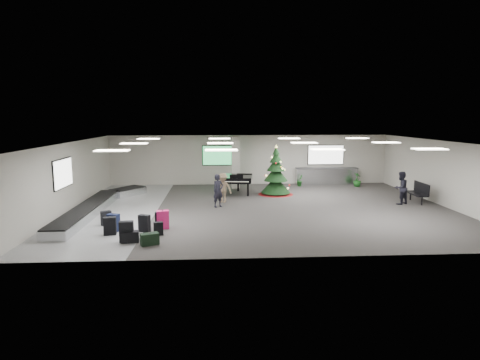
{
  "coord_description": "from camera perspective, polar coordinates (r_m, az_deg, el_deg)",
  "views": [
    {
      "loc": [
        -2.19,
        -18.92,
        4.35
      ],
      "look_at": [
        -1.0,
        1.0,
        1.21
      ],
      "focal_mm": 30.0,
      "sensor_mm": 36.0,
      "label": 1
    }
  ],
  "objects": [
    {
      "name": "service_counter",
      "position": [
        26.83,
        12.18,
        0.58
      ],
      "size": [
        4.05,
        0.65,
        1.08
      ],
      "color": "silver",
      "rests_on": "ground"
    },
    {
      "name": "suitcase_3",
      "position": [
        16.15,
        -11.2,
        -5.66
      ],
      "size": [
        0.45,
        0.26,
        0.68
      ],
      "rotation": [
        0.0,
        0.0,
        0.04
      ],
      "color": "black",
      "rests_on": "ground"
    },
    {
      "name": "black_duffel",
      "position": [
        14.71,
        -15.37,
        -7.8
      ],
      "size": [
        0.64,
        0.4,
        0.42
      ],
      "rotation": [
        0.0,
        0.0,
        0.12
      ],
      "color": "black",
      "rests_on": "ground"
    },
    {
      "name": "suitcase_8",
      "position": [
        17.2,
        -18.5,
        -5.18
      ],
      "size": [
        0.46,
        0.4,
        0.61
      ],
      "rotation": [
        0.0,
        0.0,
        0.51
      ],
      "color": "black",
      "rests_on": "ground"
    },
    {
      "name": "traveler_b",
      "position": [
        20.59,
        -2.44,
        -1.12
      ],
      "size": [
        1.13,
        0.95,
        1.52
      ],
      "primitive_type": "imported",
      "rotation": [
        0.0,
        0.0,
        -0.48
      ],
      "color": "#7E664E",
      "rests_on": "ground"
    },
    {
      "name": "navy_suitcase",
      "position": [
        16.22,
        -17.55,
        -5.81
      ],
      "size": [
        0.5,
        0.39,
        0.7
      ],
      "rotation": [
        0.0,
        0.0,
        -0.33
      ],
      "color": "black",
      "rests_on": "ground"
    },
    {
      "name": "potted_plant_left",
      "position": [
        25.75,
        8.5,
        -0.06
      ],
      "size": [
        0.49,
        0.52,
        0.74
      ],
      "primitive_type": "imported",
      "rotation": [
        0.0,
        0.0,
        1.04
      ],
      "color": "#154217",
      "rests_on": "ground"
    },
    {
      "name": "christmas_tree",
      "position": [
        22.78,
        5.12,
        0.36
      ],
      "size": [
        1.99,
        1.99,
        2.84
      ],
      "color": "maroon",
      "rests_on": "ground"
    },
    {
      "name": "suitcase_7",
      "position": [
        15.31,
        -11.54,
        -6.79
      ],
      "size": [
        0.38,
        0.26,
        0.52
      ],
      "rotation": [
        0.0,
        0.0,
        0.23
      ],
      "color": "black",
      "rests_on": "ground"
    },
    {
      "name": "green_duffel",
      "position": [
        14.27,
        -12.73,
        -8.19
      ],
      "size": [
        0.68,
        0.52,
        0.43
      ],
      "rotation": [
        0.0,
        0.0,
        0.41
      ],
      "color": "black",
      "rests_on": "ground"
    },
    {
      "name": "bench",
      "position": [
        22.54,
        24.06,
        -1.47
      ],
      "size": [
        0.62,
        1.66,
        1.04
      ],
      "rotation": [
        0.0,
        0.0,
        -0.04
      ],
      "color": "black",
      "rests_on": "ground"
    },
    {
      "name": "traveler_a",
      "position": [
        19.53,
        -3.13,
        -1.53
      ],
      "size": [
        0.7,
        0.67,
        1.62
      ],
      "primitive_type": "imported",
      "rotation": [
        0.0,
        0.0,
        0.65
      ],
      "color": "black",
      "rests_on": "ground"
    },
    {
      "name": "ground",
      "position": [
        19.53,
        3.12,
        -3.95
      ],
      "size": [
        18.0,
        18.0,
        0.0
      ],
      "primitive_type": "plane",
      "color": "#34312F",
      "rests_on": "ground"
    },
    {
      "name": "suitcase_5",
      "position": [
        15.77,
        -18.02,
        -6.25
      ],
      "size": [
        0.49,
        0.32,
        0.7
      ],
      "rotation": [
        0.0,
        0.0,
        0.16
      ],
      "color": "black",
      "rests_on": "ground"
    },
    {
      "name": "pink_suitcase",
      "position": [
        16.1,
        -10.92,
        -5.56
      ],
      "size": [
        0.51,
        0.36,
        0.75
      ],
      "rotation": [
        0.0,
        0.0,
        0.21
      ],
      "color": "#E11D6B",
      "rests_on": "ground"
    },
    {
      "name": "grand_piano",
      "position": [
        22.89,
        -0.4,
        0.17
      ],
      "size": [
        1.87,
        2.29,
        1.21
      ],
      "rotation": [
        0.0,
        0.0,
        -0.12
      ],
      "color": "black",
      "rests_on": "ground"
    },
    {
      "name": "suitcase_1",
      "position": [
        15.83,
        -13.44,
        -6.03
      ],
      "size": [
        0.48,
        0.37,
        0.68
      ],
      "rotation": [
        0.0,
        0.0,
        -0.4
      ],
      "color": "black",
      "rests_on": "ground"
    },
    {
      "name": "potted_plant_right",
      "position": [
        26.35,
        16.32,
        0.04
      ],
      "size": [
        0.6,
        0.6,
        0.89
      ],
      "primitive_type": "imported",
      "rotation": [
        0.0,
        0.0,
        1.8
      ],
      "color": "#154217",
      "rests_on": "ground"
    },
    {
      "name": "room_envelope",
      "position": [
        19.77,
        1.86,
        3.06
      ],
      "size": [
        18.02,
        14.02,
        3.21
      ],
      "color": "#B6B2A7",
      "rests_on": "ground"
    },
    {
      "name": "baggage_carousel",
      "position": [
        20.09,
        -19.69,
        -3.48
      ],
      "size": [
        2.28,
        9.71,
        0.43
      ],
      "color": "silver",
      "rests_on": "ground"
    },
    {
      "name": "traveler_bench",
      "position": [
        21.68,
        21.9,
        -1.06
      ],
      "size": [
        1.01,
        0.93,
        1.66
      ],
      "primitive_type": "imported",
      "rotation": [
        0.0,
        0.0,
        3.62
      ],
      "color": "black",
      "rests_on": "ground"
    },
    {
      "name": "suitcase_0",
      "position": [
        14.73,
        -15.84,
        -7.08
      ],
      "size": [
        0.5,
        0.3,
        0.77
      ],
      "rotation": [
        0.0,
        0.0,
        0.07
      ],
      "color": "black",
      "rests_on": "ground"
    }
  ]
}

